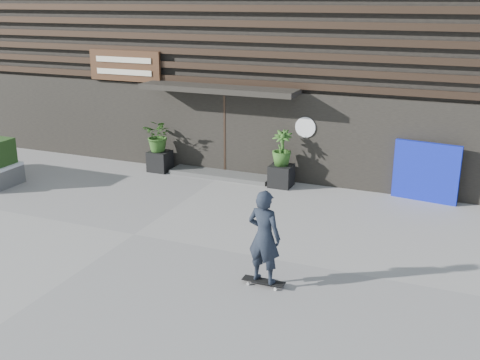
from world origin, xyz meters
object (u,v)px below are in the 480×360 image
at_px(planter_pot_right, 281,176).
at_px(blue_tarp, 426,172).
at_px(skateboarder, 264,237).
at_px(planter_pot_left, 160,161).

distance_m(planter_pot_right, blue_tarp, 3.76).
bearing_deg(planter_pot_right, skateboarder, -74.49).
xyz_separation_m(blue_tarp, skateboarder, (-2.20, -5.78, 0.18)).
bearing_deg(skateboarder, blue_tarp, 69.16).
height_order(planter_pot_left, blue_tarp, blue_tarp).
relative_size(blue_tarp, skateboarder, 0.90).
relative_size(planter_pot_right, skateboarder, 0.33).
xyz_separation_m(planter_pot_left, planter_pot_right, (3.80, 0.00, 0.00)).
relative_size(planter_pot_left, blue_tarp, 0.37).
xyz_separation_m(planter_pot_left, skateboarder, (5.32, -5.48, 0.64)).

